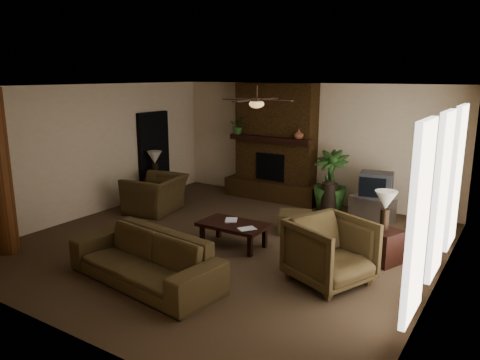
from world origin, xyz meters
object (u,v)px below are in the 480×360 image
Objects in this scene: log_column at (0,173)px; coffee_table at (233,226)px; lamp_right at (386,203)px; side_table_right at (383,246)px; floor_vase at (329,195)px; floor_plant at (330,195)px; side_table_left at (156,189)px; sofa at (144,251)px; ottoman at (295,222)px; tv_stand at (372,209)px; lamp_left at (155,159)px; armchair_right at (331,248)px; armchair_left at (155,188)px.

log_column is 2.33× the size of coffee_table.
lamp_right is at bearing 28.68° from log_column.
log_column is 5.09× the size of side_table_right.
floor_vase reaches higher than side_table_right.
side_table_right reaches higher than coffee_table.
floor_plant is 4.17m from side_table_left.
lamp_right is (2.73, 2.61, 0.52)m from sofa.
coffee_table is 2.00× the size of ottoman.
sofa is 1.82× the size of floor_plant.
lamp_left is (-4.94, -1.23, 0.75)m from tv_stand.
armchair_right is 1.64× the size of lamp_left.
armchair_left is at bearing -172.73° from ottoman.
floor_vase is at bearing 45.04° from armchair_right.
armchair_left is at bearing -139.80° from tv_stand.
sofa is 3.23× the size of floor_vase.
coffee_table is 3.67m from side_table_left.
armchair_left is 1.89× the size of lamp_right.
armchair_left is 2.24× the size of side_table_right.
lamp_right is at bearing -8.52° from side_table_left.
side_table_left is (-3.93, -1.38, -0.11)m from floor_plant.
ottoman is at bearing -107.97° from tv_stand.
lamp_left is (-5.31, 2.04, 0.47)m from armchair_right.
log_column is at bearing -125.31° from floor_plant.
lamp_right is at bearing -51.03° from floor_plant.
sofa is 4.15× the size of ottoman.
armchair_left reaches higher than ottoman.
log_column is 2.99m from sofa.
sofa is 3.79m from side_table_right.
armchair_right reaches higher than side_table_right.
floor_vase is 4.21m from lamp_left.
floor_plant reaches higher than side_table_right.
log_column is at bearing -151.32° from lamp_right.
floor_plant is (-0.08, 0.22, -0.05)m from floor_vase.
ottoman is 1.09× the size of side_table_left.
tv_stand is at bearing 60.09° from coffee_table.
tv_stand is 0.95m from floor_vase.
sofa is at bearing -100.71° from floor_plant.
tv_stand is at bearing 5.20° from floor_vase.
sofa is 3.83× the size of lamp_right.
sofa is 4.74m from floor_vase.
log_column is 6.54m from floor_plant.
armchair_left reaches higher than floor_plant.
lamp_left is (-0.68, 0.74, 0.46)m from armchair_left.
lamp_right is at bearing -16.66° from ottoman.
sofa is 3.61m from armchair_left.
tv_stand is at bearing 14.18° from side_table_left.
tv_stand reaches higher than coffee_table.
floor_vase is (-0.92, -0.08, 0.18)m from tv_stand.
tv_stand is at bearing -7.59° from floor_plant.
coffee_table is 0.88× the size of floor_plant.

